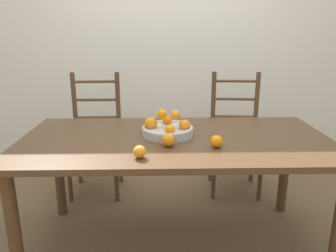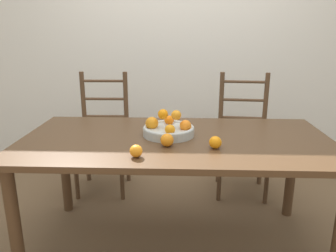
# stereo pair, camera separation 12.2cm
# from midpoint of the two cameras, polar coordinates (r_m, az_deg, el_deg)

# --- Properties ---
(ground_plane) EXTENTS (12.00, 12.00, 0.00)m
(ground_plane) POSITION_cam_midpoint_polar(r_m,az_deg,el_deg) (2.33, -0.41, -19.62)
(ground_plane) COLOR brown
(wall_back) EXTENTS (8.00, 0.06, 2.60)m
(wall_back) POSITION_cam_midpoint_polar(r_m,az_deg,el_deg) (3.43, -0.95, 15.12)
(wall_back) COLOR silver
(wall_back) RESTS_ON ground_plane
(dining_table) EXTENTS (1.87, 0.95, 0.74)m
(dining_table) POSITION_cam_midpoint_polar(r_m,az_deg,el_deg) (2.02, -0.45, -4.32)
(dining_table) COLOR #4C331E
(dining_table) RESTS_ON ground_plane
(fruit_bowl) EXTENTS (0.32, 0.32, 0.16)m
(fruit_bowl) POSITION_cam_midpoint_polar(r_m,az_deg,el_deg) (2.02, -1.84, -0.48)
(fruit_bowl) COLOR #B2B7B2
(fruit_bowl) RESTS_ON dining_table
(orange_loose_0) EXTENTS (0.07, 0.07, 0.07)m
(orange_loose_0) POSITION_cam_midpoint_polar(r_m,az_deg,el_deg) (1.68, -7.07, -4.49)
(orange_loose_0) COLOR orange
(orange_loose_0) RESTS_ON dining_table
(orange_loose_1) EXTENTS (0.07, 0.07, 0.07)m
(orange_loose_1) POSITION_cam_midpoint_polar(r_m,az_deg,el_deg) (1.82, 6.55, -2.69)
(orange_loose_1) COLOR orange
(orange_loose_1) RESTS_ON dining_table
(orange_loose_2) EXTENTS (0.07, 0.07, 0.07)m
(orange_loose_2) POSITION_cam_midpoint_polar(r_m,az_deg,el_deg) (1.83, -1.86, -2.48)
(orange_loose_2) COLOR orange
(orange_loose_2) RESTS_ON dining_table
(chair_left) EXTENTS (0.43, 0.41, 1.03)m
(chair_left) POSITION_cam_midpoint_polar(r_m,az_deg,el_deg) (2.90, -13.68, -2.08)
(chair_left) COLOR #513823
(chair_left) RESTS_ON ground_plane
(chair_right) EXTENTS (0.45, 0.44, 1.03)m
(chair_right) POSITION_cam_midpoint_polar(r_m,az_deg,el_deg) (2.89, 10.42, -1.91)
(chair_right) COLOR #513823
(chair_right) RESTS_ON ground_plane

